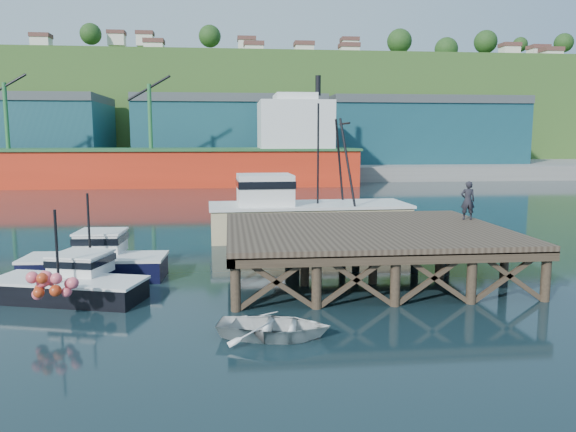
{
  "coord_description": "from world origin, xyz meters",
  "views": [
    {
      "loc": [
        -0.37,
        -23.74,
        6.03
      ],
      "look_at": [
        2.34,
        2.0,
        2.38
      ],
      "focal_mm": 35.0,
      "sensor_mm": 36.0,
      "label": 1
    }
  ],
  "objects": [
    {
      "name": "warehouse_right",
      "position": [
        30.0,
        65.0,
        6.5
      ],
      "size": [
        30.0,
        16.0,
        9.0
      ],
      "primitive_type": "cube",
      "color": "#1B4F5B",
      "rests_on": "far_quay"
    },
    {
      "name": "trawler",
      "position": [
        4.13,
        9.52,
        1.65
      ],
      "size": [
        12.11,
        4.72,
        8.01
      ],
      "rotation": [
        0.0,
        0.0,
        0.04
      ],
      "color": "beige",
      "rests_on": "ground"
    },
    {
      "name": "hillside",
      "position": [
        0.0,
        100.0,
        11.0
      ],
      "size": [
        220.0,
        50.0,
        22.0
      ],
      "primitive_type": "cube",
      "color": "#2D511E",
      "rests_on": "ground"
    },
    {
      "name": "warehouse_mid",
      "position": [
        0.0,
        65.0,
        6.5
      ],
      "size": [
        28.0,
        16.0,
        9.0
      ],
      "primitive_type": "cube",
      "color": "#1B4F5B",
      "rests_on": "far_quay"
    },
    {
      "name": "boat_black",
      "position": [
        -6.31,
        -2.56,
        0.64
      ],
      "size": [
        6.0,
        4.97,
        3.49
      ],
      "rotation": [
        0.0,
        0.0,
        -0.28
      ],
      "color": "black",
      "rests_on": "ground"
    },
    {
      "name": "ground",
      "position": [
        0.0,
        0.0,
        0.0
      ],
      "size": [
        300.0,
        300.0,
        0.0
      ],
      "primitive_type": "plane",
      "color": "black",
      "rests_on": "ground"
    },
    {
      "name": "cargo_ship",
      "position": [
        -8.46,
        48.0,
        3.31
      ],
      "size": [
        55.5,
        10.0,
        13.75
      ],
      "color": "red",
      "rests_on": "ground"
    },
    {
      "name": "boat_navy",
      "position": [
        -6.13,
        0.77,
        0.75
      ],
      "size": [
        6.09,
        3.36,
        3.74
      ],
      "rotation": [
        0.0,
        0.0,
        -0.06
      ],
      "color": "black",
      "rests_on": "ground"
    },
    {
      "name": "wharf",
      "position": [
        5.5,
        -0.19,
        1.94
      ],
      "size": [
        12.0,
        10.0,
        2.62
      ],
      "color": "brown",
      "rests_on": "ground"
    },
    {
      "name": "far_quay",
      "position": [
        0.0,
        70.0,
        1.0
      ],
      "size": [
        160.0,
        40.0,
        2.0
      ],
      "primitive_type": "cube",
      "color": "gray",
      "rests_on": "ground"
    },
    {
      "name": "dinghy",
      "position": [
        0.92,
        -7.47,
        0.35
      ],
      "size": [
        3.88,
        3.15,
        0.71
      ],
      "primitive_type": "imported",
      "rotation": [
        0.0,
        0.0,
        1.34
      ],
      "color": "white",
      "rests_on": "ground"
    },
    {
      "name": "dockworker",
      "position": [
        10.9,
        1.7,
        3.04
      ],
      "size": [
        0.74,
        0.55,
        1.84
      ],
      "primitive_type": "imported",
      "rotation": [
        0.0,
        0.0,
        2.97
      ],
      "color": "black",
      "rests_on": "wharf"
    }
  ]
}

